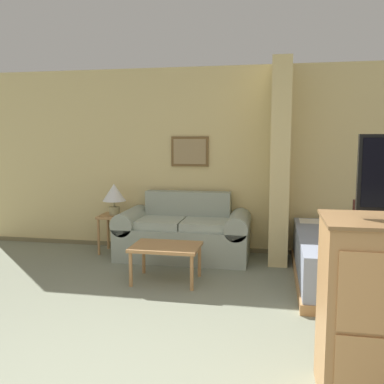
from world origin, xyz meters
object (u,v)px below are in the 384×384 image
(coffee_table, at_px, (166,249))
(bed, at_px, (382,260))
(table_lamp, at_px, (114,194))
(backpack, at_px, (369,217))
(couch, at_px, (184,234))

(coffee_table, xyz_separation_m, bed, (2.37, 0.36, -0.10))
(table_lamp, distance_m, bed, 3.51)
(bed, relative_size, backpack, 4.54)
(bed, bearing_deg, backpack, -144.05)
(table_lamp, height_order, backpack, backpack)
(couch, bearing_deg, coffee_table, -89.60)
(couch, relative_size, coffee_table, 2.34)
(backpack, bearing_deg, bed, 35.95)
(table_lamp, height_order, bed, table_lamp)
(coffee_table, height_order, bed, bed)
(couch, height_order, table_lamp, table_lamp)
(couch, height_order, coffee_table, couch)
(table_lamp, bearing_deg, backpack, -14.84)
(coffee_table, distance_m, table_lamp, 1.55)
(table_lamp, bearing_deg, couch, -3.78)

